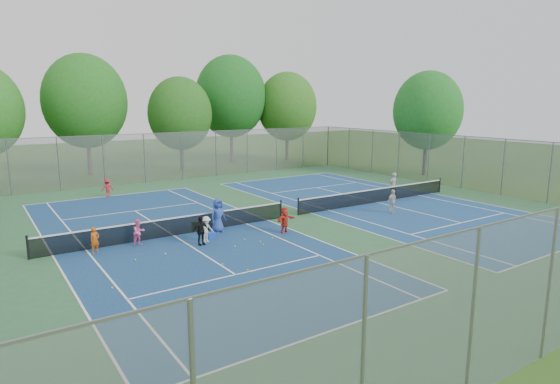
{
  "coord_description": "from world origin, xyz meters",
  "views": [
    {
      "loc": [
        -15.02,
        -21.46,
        6.55
      ],
      "look_at": [
        0.0,
        1.0,
        1.3
      ],
      "focal_mm": 30.0,
      "sensor_mm": 36.0,
      "label": 1
    }
  ],
  "objects_px": {
    "net_left": "(173,227)",
    "net_right": "(377,196)",
    "ball_crate": "(212,235)",
    "ball_hopper": "(194,226)",
    "instructor": "(393,185)"
  },
  "relations": [
    {
      "from": "net_left",
      "to": "net_right",
      "type": "xyz_separation_m",
      "value": [
        14.0,
        0.0,
        0.0
      ]
    },
    {
      "from": "net_right",
      "to": "ball_crate",
      "type": "bearing_deg",
      "value": -173.48
    },
    {
      "from": "ball_crate",
      "to": "ball_hopper",
      "type": "relative_size",
      "value": 0.73
    },
    {
      "from": "ball_hopper",
      "to": "instructor",
      "type": "height_order",
      "value": "instructor"
    },
    {
      "from": "ball_hopper",
      "to": "net_right",
      "type": "bearing_deg",
      "value": -1.75
    },
    {
      "from": "net_left",
      "to": "ball_crate",
      "type": "bearing_deg",
      "value": -46.24
    },
    {
      "from": "net_right",
      "to": "net_left",
      "type": "bearing_deg",
      "value": 180.0
    },
    {
      "from": "ball_crate",
      "to": "ball_hopper",
      "type": "xyz_separation_m",
      "value": [
        -0.12,
        1.83,
        0.09
      ]
    },
    {
      "from": "ball_hopper",
      "to": "instructor",
      "type": "xyz_separation_m",
      "value": [
        14.78,
        0.12,
        0.64
      ]
    },
    {
      "from": "net_left",
      "to": "instructor",
      "type": "bearing_deg",
      "value": 1.82
    },
    {
      "from": "ball_hopper",
      "to": "net_left",
      "type": "bearing_deg",
      "value": -162.83
    },
    {
      "from": "net_right",
      "to": "instructor",
      "type": "bearing_deg",
      "value": 14.08
    },
    {
      "from": "ball_crate",
      "to": "instructor",
      "type": "relative_size",
      "value": 0.2
    },
    {
      "from": "net_right",
      "to": "ball_crate",
      "type": "height_order",
      "value": "net_right"
    },
    {
      "from": "instructor",
      "to": "ball_hopper",
      "type": "bearing_deg",
      "value": -1.34
    }
  ]
}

